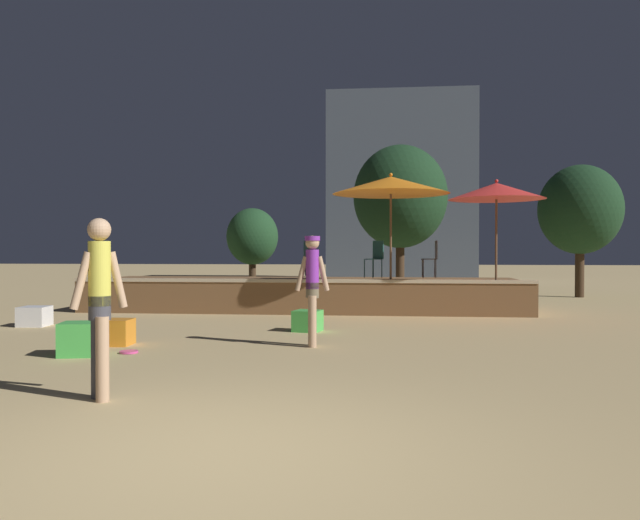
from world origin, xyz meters
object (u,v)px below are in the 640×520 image
(cube_seat_2, at_px, (308,321))
(frisbee_disc, at_px, (129,352))
(cube_seat_3, at_px, (78,339))
(bistro_chair_2, at_px, (376,255))
(patio_umbrella_1, at_px, (391,185))
(cube_seat_1, at_px, (35,316))
(patio_umbrella_0, at_px, (496,191))
(person_1, at_px, (312,284))
(bistro_chair_0, at_px, (310,255))
(bistro_chair_1, at_px, (433,255))
(background_tree_2, at_px, (400,197))
(background_tree_1, at_px, (252,237))
(cube_seat_0, at_px, (117,332))
(person_0, at_px, (100,299))
(background_tree_0, at_px, (580,210))

(cube_seat_2, xyz_separation_m, frisbee_disc, (-2.29, -2.68, -0.18))
(cube_seat_3, xyz_separation_m, bistro_chair_2, (4.12, 6.85, 1.14))
(patio_umbrella_1, xyz_separation_m, frisbee_disc, (-3.85, -5.58, -2.95))
(cube_seat_1, xyz_separation_m, cube_seat_3, (2.54, -3.21, 0.04))
(patio_umbrella_0, relative_size, cube_seat_2, 5.50)
(person_1, relative_size, bistro_chair_0, 1.92)
(person_1, xyz_separation_m, bistro_chair_2, (0.91, 5.68, 0.40))
(bistro_chair_0, relative_size, bistro_chair_1, 1.00)
(cube_seat_1, relative_size, background_tree_2, 0.12)
(bistro_chair_2, xyz_separation_m, frisbee_disc, (-3.50, -6.57, -1.36))
(patio_umbrella_1, bearing_deg, bistro_chair_2, 109.37)
(cube_seat_3, distance_m, background_tree_1, 15.94)
(patio_umbrella_1, xyz_separation_m, bistro_chair_2, (-0.35, 1.00, -1.60))
(cube_seat_0, bearing_deg, bistro_chair_0, 71.03)
(background_tree_1, bearing_deg, background_tree_2, -34.36)
(patio_umbrella_1, distance_m, background_tree_2, 6.07)
(person_0, distance_m, bistro_chair_0, 10.18)
(cube_seat_1, bearing_deg, bistro_chair_2, 28.69)
(bistro_chair_2, xyz_separation_m, background_tree_0, (6.39, 5.23, 1.40))
(person_0, bearing_deg, cube_seat_0, 161.29)
(person_1, bearing_deg, cube_seat_3, -75.55)
(person_1, bearing_deg, cube_seat_0, -92.60)
(cube_seat_0, height_order, cube_seat_2, cube_seat_0)
(patio_umbrella_1, distance_m, person_1, 5.24)
(cube_seat_1, bearing_deg, person_0, -54.62)
(person_1, relative_size, background_tree_2, 0.35)
(frisbee_disc, bearing_deg, bistro_chair_2, 62.00)
(patio_umbrella_0, distance_m, bistro_chair_0, 4.97)
(person_0, distance_m, background_tree_1, 18.46)
(background_tree_1, bearing_deg, patio_umbrella_0, -52.13)
(person_1, relative_size, frisbee_disc, 6.50)
(cube_seat_0, height_order, bistro_chair_1, bistro_chair_1)
(person_0, relative_size, background_tree_1, 0.58)
(frisbee_disc, distance_m, background_tree_0, 15.64)
(cube_seat_0, relative_size, background_tree_1, 0.15)
(person_0, distance_m, background_tree_0, 17.21)
(person_0, relative_size, frisbee_disc, 6.86)
(patio_umbrella_0, relative_size, frisbee_disc, 11.66)
(cube_seat_0, distance_m, bistro_chair_1, 8.09)
(person_1, distance_m, bistro_chair_1, 6.21)
(person_0, distance_m, person_1, 4.03)
(cube_seat_1, height_order, frisbee_disc, cube_seat_1)
(patio_umbrella_1, relative_size, background_tree_2, 0.66)
(cube_seat_0, xyz_separation_m, cube_seat_2, (2.80, 1.95, -0.01))
(bistro_chair_0, bearing_deg, cube_seat_1, 96.83)
(patio_umbrella_1, bearing_deg, patio_umbrella_0, 1.62)
(background_tree_0, bearing_deg, cube_seat_0, -133.17)
(bistro_chair_2, bearing_deg, background_tree_1, 164.68)
(cube_seat_1, xyz_separation_m, background_tree_1, (1.69, 12.61, 1.83))
(bistro_chair_0, bearing_deg, bistro_chair_2, -150.31)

